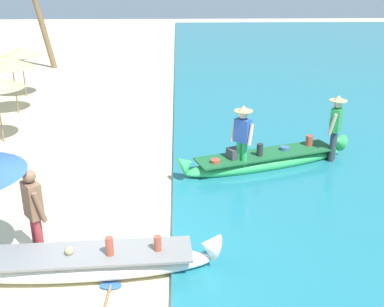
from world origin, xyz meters
The scene contains 8 objects.
ground_plane centered at (0.00, 0.00, 0.00)m, with size 80.00×80.00×0.00m, color beige.
boat_white_foreground centered at (-0.22, -0.73, 0.24)m, with size 4.59×0.98×0.75m.
boat_green_midground centered at (3.55, 3.51, 0.25)m, with size 4.53×2.12×0.74m.
person_vendor_hatted centered at (2.87, 3.10, 1.04)m, with size 0.55×0.49×1.79m.
person_tourist_customer centered at (-1.09, -0.14, 0.93)m, with size 0.51×0.56×1.66m.
person_vendor_assistant centered at (5.31, 3.82, 1.05)m, with size 0.47×0.57×1.82m.
parasol_row_1 centered at (-4.19, 8.64, 1.75)m, with size 1.60×1.60×1.91m.
parasol_row_2 centered at (-4.59, 10.90, 1.75)m, with size 1.60×1.60×1.91m.
Camera 1 is at (1.37, -7.19, 4.74)m, focal length 43.73 mm.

